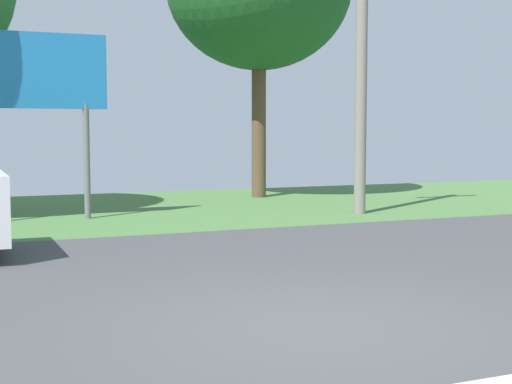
{
  "coord_description": "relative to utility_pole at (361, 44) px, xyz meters",
  "views": [
    {
      "loc": [
        -2.9,
        -5.55,
        1.71
      ],
      "look_at": [
        -0.15,
        1.0,
        1.1
      ],
      "focal_mm": 51.2,
      "sensor_mm": 36.0,
      "label": 1
    }
  ],
  "objects": [
    {
      "name": "ground_plane",
      "position": [
        -4.77,
        -4.33,
        -3.48
      ],
      "size": [
        40.0,
        22.0,
        0.2
      ],
      "color": "#424244"
    },
    {
      "name": "roadside_billboard",
      "position": [
        -6.16,
        1.3,
        -0.88
      ],
      "size": [
        2.6,
        0.12,
        3.5
      ],
      "color": "slate",
      "rests_on": "ground_plane"
    },
    {
      "name": "utility_pole",
      "position": [
        0.0,
        0.0,
        0.0
      ],
      "size": [
        1.8,
        0.24,
        6.51
      ],
      "color": "gray",
      "rests_on": "ground_plane"
    }
  ]
}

